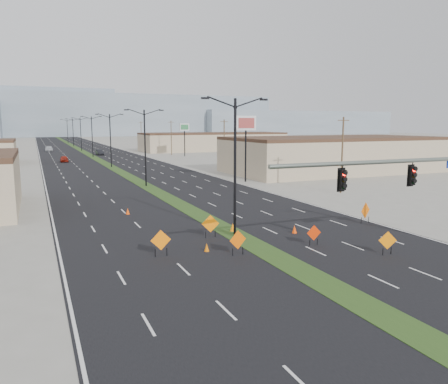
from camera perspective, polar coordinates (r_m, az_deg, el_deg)
name	(u,v)px	position (r m, az deg, el deg)	size (l,w,h in m)	color
ground	(336,290)	(22.94, 14.43, -12.33)	(600.00, 600.00, 0.00)	gray
road_surface	(91,156)	(117.79, -16.96, 4.53)	(25.00, 400.00, 0.02)	black
median_strip	(91,156)	(117.79, -16.96, 4.53)	(2.00, 400.00, 0.04)	#264518
building_se_near	(333,156)	(78.01, 14.02, 4.63)	(36.00, 18.00, 5.50)	tan
building_se_far	(213,142)	(136.88, -1.43, 6.51)	(44.00, 16.00, 5.00)	tan
mesa_center	(114,115)	(321.26, -14.12, 9.67)	(220.00, 50.00, 28.00)	gray
mesa_east	(292,123)	(362.61, 8.86, 8.93)	(160.00, 50.00, 18.00)	gray
mesa_backdrop	(5,112)	(337.25, -26.68, 9.30)	(140.00, 50.00, 32.00)	gray
signal_mast	(435,181)	(29.04, 25.80, 1.28)	(16.30, 0.60, 8.00)	slate
streetlight_0	(235,162)	(31.82, 1.45, 3.89)	(5.15, 0.24, 10.02)	black
streetlight_1	(145,145)	(58.36, -10.27, 6.03)	(5.15, 0.24, 10.02)	black
streetlight_2	(110,139)	(85.84, -14.61, 6.76)	(5.15, 0.24, 10.02)	black
streetlight_3	(92,135)	(113.57, -16.85, 7.12)	(5.15, 0.24, 10.02)	black
streetlight_4	(81,133)	(141.41, -18.20, 7.34)	(5.15, 0.24, 10.02)	black
streetlight_5	(73,131)	(169.30, -19.12, 7.48)	(5.15, 0.24, 10.02)	black
streetlight_6	(67,130)	(197.22, -19.77, 7.58)	(5.15, 0.24, 10.02)	black
utility_pole_0	(342,154)	(53.56, 15.17, 4.82)	(1.60, 0.20, 9.00)	#4C3823
utility_pole_1	(224,142)	(83.76, 0.02, 6.49)	(1.60, 0.20, 9.00)	#4C3823
utility_pole_2	(171,137)	(116.67, -6.90, 7.11)	(1.60, 0.20, 9.00)	#4C3823
utility_pole_3	(141,134)	(150.53, -10.76, 7.41)	(1.60, 0.20, 9.00)	#4C3823
car_left	(64,159)	(100.58, -20.16, 4.07)	(1.60, 3.98, 1.36)	maroon
car_mid	(100,152)	(120.67, -15.94, 5.01)	(1.51, 4.33, 1.43)	black
car_far	(49,149)	(141.40, -21.89, 5.25)	(2.13, 5.23, 1.52)	#AAADB3
construction_sign_0	(161,241)	(27.50, -8.25, -6.35)	(1.28, 0.11, 1.71)	orange
construction_sign_1	(238,241)	(27.51, 1.82, -6.38)	(1.21, 0.24, 1.62)	#EC5A04
construction_sign_2	(210,224)	(31.63, -1.79, -4.26)	(1.24, 0.38, 1.69)	orange
construction_sign_3	(388,241)	(29.44, 20.58, -6.04)	(1.08, 0.48, 1.53)	orange
construction_sign_4	(314,234)	(30.32, 11.66, -5.35)	(1.07, 0.11, 1.42)	red
construction_sign_5	(365,211)	(37.99, 17.98, -2.40)	(1.26, 0.50, 1.76)	#D65404
cone_0	(207,247)	(28.50, -2.28, -7.24)	(0.33, 0.33, 0.55)	#D56304
cone_1	(294,229)	(33.50, 9.19, -4.83)	(0.37, 0.37, 0.62)	#FF4305
cone_2	(233,227)	(33.56, 1.14, -4.64)	(0.41, 0.41, 0.68)	orange
cone_3	(128,211)	(40.79, -12.46, -2.48)	(0.36, 0.36, 0.59)	#FF4A05
pole_sign_east_near	(246,128)	(62.05, 2.87, 8.33)	(3.05, 0.48, 9.32)	black
pole_sign_east_far	(184,130)	(111.80, -5.19, 8.09)	(2.71, 0.92, 8.27)	black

